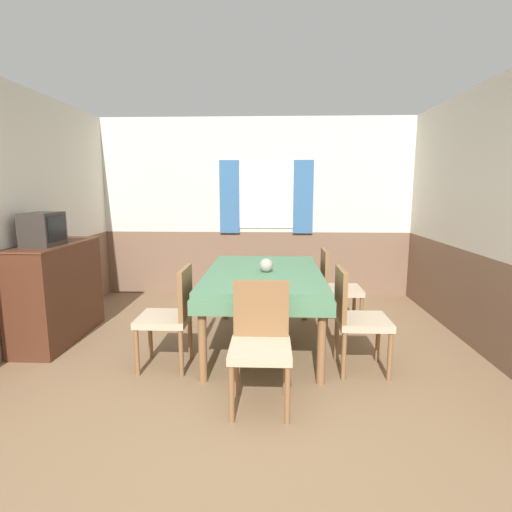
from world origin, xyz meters
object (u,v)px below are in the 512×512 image
at_px(dining_table, 264,281).
at_px(vase, 266,265).
at_px(chair_right_far, 336,285).
at_px(tv, 43,229).
at_px(chair_left_near, 171,313).
at_px(chair_head_near, 261,339).
at_px(chair_right_near, 355,315).
at_px(sideboard, 57,291).

relative_size(dining_table, vase, 13.46).
relative_size(chair_right_far, tv, 2.31).
xyz_separation_m(dining_table, tv, (-2.17, -0.09, 0.52)).
bearing_deg(chair_left_near, chair_head_near, -126.41).
distance_m(chair_left_near, chair_head_near, 1.00).
bearing_deg(chair_head_near, chair_left_near, -36.41).
distance_m(chair_head_near, chair_right_near, 1.00).
height_order(chair_left_near, chair_head_near, same).
height_order(dining_table, chair_left_near, chair_left_near).
height_order(chair_right_far, vase, same).
distance_m(chair_right_far, sideboard, 3.02).
bearing_deg(sideboard, chair_right_far, 8.84).
distance_m(sideboard, tv, 0.69).
bearing_deg(tv, chair_right_far, 12.02).
height_order(chair_right_near, tv, tv).
bearing_deg(chair_left_near, tv, 71.58).
relative_size(chair_right_near, chair_right_far, 1.00).
bearing_deg(chair_right_far, chair_head_near, -25.67).
bearing_deg(vase, chair_right_far, 37.27).
height_order(chair_right_near, vase, same).
xyz_separation_m(sideboard, vase, (2.20, -0.13, 0.32)).
xyz_separation_m(chair_right_far, tv, (-2.97, -0.63, 0.69)).
distance_m(chair_right_near, chair_right_far, 1.09).
bearing_deg(sideboard, tv, -87.78).
bearing_deg(chair_right_far, chair_left_near, -56.12).
distance_m(dining_table, chair_head_near, 1.15).
bearing_deg(chair_left_near, chair_right_near, -90.00).
height_order(chair_left_near, chair_right_near, same).
bearing_deg(chair_right_near, chair_right_far, -180.00).
bearing_deg(chair_right_far, vase, -52.73).
distance_m(dining_table, chair_right_near, 0.99).
bearing_deg(chair_left_near, vase, -59.57).
bearing_deg(chair_left_near, sideboard, 65.51).
relative_size(chair_left_near, chair_right_near, 1.00).
distance_m(dining_table, chair_left_near, 0.99).
bearing_deg(chair_right_far, tv, -77.98).
xyz_separation_m(chair_head_near, sideboard, (-2.17, 1.22, 0.02)).
relative_size(chair_left_near, chair_right_far, 1.00).
distance_m(chair_head_near, sideboard, 2.49).
distance_m(chair_left_near, vase, 1.02).
bearing_deg(chair_right_far, sideboard, -81.16).
relative_size(chair_right_near, vase, 6.73).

